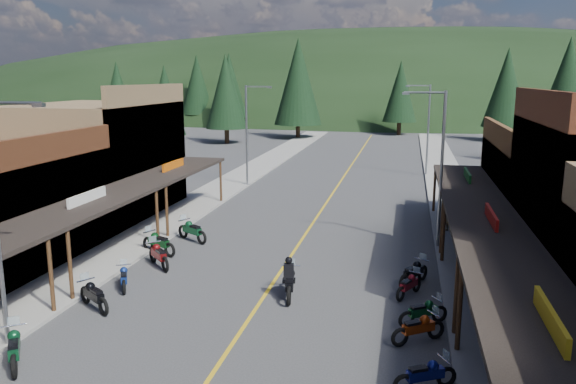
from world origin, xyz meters
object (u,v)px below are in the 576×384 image
Objects in this scene: bike_west_7 at (124,277)px; bike_east_5 at (425,373)px; streetlight_3 at (427,126)px; bike_west_9 at (159,242)px; pine_1 at (229,85)px; streetlight_1 at (248,131)px; pine_2 at (298,81)px; bike_east_8 at (409,284)px; streetlight_2 at (439,163)px; bike_west_8 at (159,254)px; pine_8 at (165,101)px; pine_3 at (400,92)px; pine_11 at (566,92)px; shop_west_3 at (98,159)px; bike_west_10 at (192,230)px; rider_on_bike at (290,280)px; pine_7 at (197,85)px; pedestrian_east_b at (447,216)px; pine_4 at (506,87)px; bike_west_5 at (14,346)px; bike_east_7 at (423,311)px; pedestrian_east_a at (485,307)px; shop_east_3 at (565,193)px; pine_0 at (117,91)px; pine_10 at (226,91)px; bike_east_6 at (418,327)px.

bike_east_5 is at bearing -51.68° from bike_west_7.
bike_west_7 is (-12.85, -30.49, -3.93)m from streetlight_3.
pine_1 is at bearing 40.43° from bike_west_9.
streetlight_1 is 3.50× the size of bike_west_9.
pine_2 is 59.49m from bike_east_8.
bike_west_8 is at bearing -155.63° from streetlight_2.
pine_8 is (-15.05, 18.00, 1.52)m from streetlight_1.
pine_3 is (28.00, -4.00, -0.75)m from pine_1.
pine_11 is 6.70× the size of bike_east_8.
shop_west_3 is at bearing -74.03° from pine_8.
bike_west_10 is (-0.04, 4.24, 0.02)m from bike_west_8.
pine_8 is 42.06m from pine_11.
bike_west_8 is (-9.64, -63.70, -5.84)m from pine_3.
pine_2 is 59.46m from rider_on_bike.
shop_west_3 is 5.88× the size of bike_west_7.
shop_west_3 reaches higher than rider_on_bike.
bike_west_7 is at bearing -143.02° from bike_east_5.
pine_2 is 1.12× the size of pine_7.
pedestrian_east_b is at bearing -61.65° from pine_1.
bike_west_9 is 0.99× the size of bike_west_10.
bike_west_10 is at bearing -73.90° from pine_1.
streetlight_2 is 0.64× the size of pine_4.
shop_west_3 is 0.87× the size of pine_4.
bike_west_8 is 1.21× the size of bike_east_8.
bike_west_9 is at bearing -86.26° from pine_2.
bike_east_8 is (27.68, -38.90, -5.45)m from pine_8.
bike_west_10 is 1.20× the size of bike_east_5.
bike_west_5 is 13.41m from bike_east_7.
rider_on_bike is at bearing 9.44° from bike_west_5.
streetlight_3 is 32.21m from pedestrian_east_a.
shop_east_3 is 18.88m from bike_east_5.
shop_east_3 reaches higher than bike_east_8.
streetlight_2 is 69.35m from pine_1.
pine_8 is at bearing 160.95° from streetlight_3.
pine_2 is 7.30× the size of bike_east_5.
bike_east_8 is 1.12× the size of pedestrian_east_b.
pine_4 reaches higher than bike_west_9.
pine_1 is at bearing -164.46° from pedestrian_east_a.
pine_3 is at bearing 76.02° from streetlight_1.
pine_4 reaches higher than streetlight_3.
pine_0 and pine_3 have the same top height.
streetlight_1 and streetlight_3 have the same top height.
rider_on_bike is at bearing -60.05° from pine_8.
pine_1 is 68.50m from bike_west_9.
pine_10 reaches higher than bike_west_10.
bike_east_6 is at bearing -67.64° from pine_1.
pine_7 is 5.57× the size of bike_west_8.
streetlight_2 reaches higher than bike_west_5.
bike_east_5 is at bearing 40.18° from pedestrian_east_b.
shop_west_3 is at bearing -159.72° from bike_east_5.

